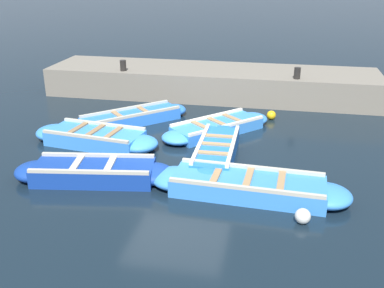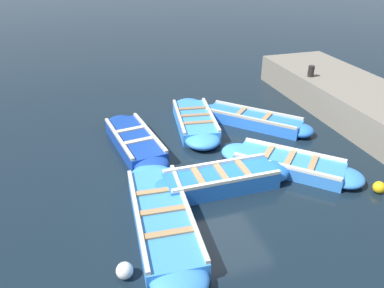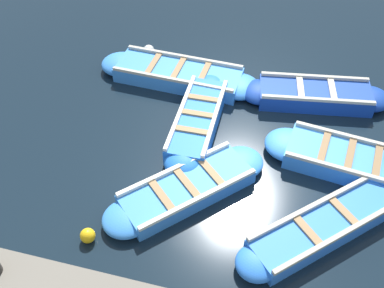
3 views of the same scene
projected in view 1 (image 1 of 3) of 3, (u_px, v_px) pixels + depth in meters
The scene contains 12 objects.
ground_plane at pixel (177, 153), 10.77m from camera, with size 120.00×120.00×0.00m, color black.
boat_bow_out at pixel (217, 127), 11.99m from camera, with size 3.02×2.92×0.36m.
boat_outer_right at pixel (216, 152), 10.29m from camera, with size 3.23×0.85×0.46m.
boat_broadside at pixel (131, 118), 12.65m from camera, with size 2.96×3.03×0.39m.
boat_drifting at pixel (95, 138), 11.20m from camera, with size 1.36×3.42×0.42m.
boat_outer_left at pixel (94, 172), 9.35m from camera, with size 1.33×3.44×0.43m.
boat_alongside at pixel (248, 186), 8.79m from camera, with size 1.17×3.98×0.41m.
quay_wall at pixel (211, 82), 15.25m from camera, with size 2.47×10.98×0.92m.
bollard_north at pixel (123, 65), 14.71m from camera, with size 0.20×0.20×0.35m, color black.
bollard_mid_north at pixel (297, 73), 13.70m from camera, with size 0.20×0.20×0.35m, color black.
buoy_orange_near at pixel (271, 115), 13.00m from camera, with size 0.26×0.26×0.26m, color #EAB214.
buoy_yellow_far at pixel (303, 216), 7.83m from camera, with size 0.28×0.28×0.28m, color silver.
Camera 1 is at (9.63, 2.27, 4.27)m, focal length 42.00 mm.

